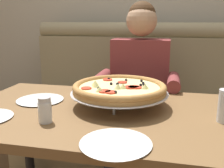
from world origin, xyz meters
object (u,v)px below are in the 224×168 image
Objects in this scene: pizza at (119,89)px; plate_near_right at (40,99)px; dining_table at (106,128)px; diner_main at (138,86)px; shaker_pepper_flakes at (45,112)px; plate_near_left at (116,142)px; booth_bench at (132,114)px.

pizza is 0.43m from plate_near_right.
dining_table is 0.62m from diner_main.
shaker_pepper_flakes reaches higher than plate_near_left.
plate_near_left is at bearing -87.89° from diner_main.
shaker_pepper_flakes is at bearing -133.40° from pizza.
shaker_pepper_flakes is 0.43× the size of plate_near_left.
shaker_pepper_flakes reaches higher than plate_near_right.
diner_main reaches higher than shaker_pepper_flakes.
pizza reaches higher than plate_near_left.
pizza reaches higher than dining_table.
diner_main is 11.82× the size of shaker_pepper_flakes.
diner_main is at bearing 82.51° from dining_table.
booth_bench is 16.25× the size of shaker_pepper_flakes.
plate_near_right is (-0.46, -0.53, 0.04)m from diner_main.
plate_near_right is (-0.38, 0.08, 0.10)m from dining_table.
booth_bench reaches higher than shaker_pepper_flakes.
booth_bench is at bearing 106.67° from diner_main.
dining_table is at bearing -97.49° from diner_main.
plate_near_left is (0.33, -0.13, -0.04)m from shaker_pepper_flakes.
booth_bench is 0.91m from dining_table.
shaker_pepper_flakes is 0.44× the size of plate_near_right.
pizza is at bearing 0.39° from plate_near_right.
pizza is 1.90× the size of plate_near_left.
diner_main is (0.08, -0.27, 0.31)m from booth_bench.
booth_bench is 0.90m from pizza.
plate_near_left is 0.63m from plate_near_right.
booth_bench reaches higher than pizza.
shaker_pepper_flakes is (-0.21, -1.07, 0.38)m from booth_bench.
shaker_pepper_flakes is at bearing -109.98° from diner_main.
shaker_pepper_flakes is at bearing -58.45° from plate_near_right.
booth_bench is 0.95m from plate_near_right.
plate_near_left is (0.11, -0.33, 0.10)m from dining_table.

